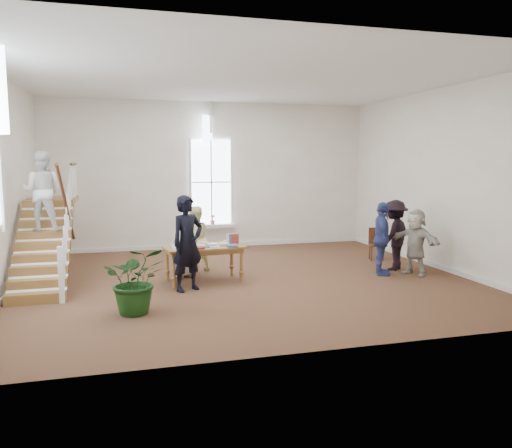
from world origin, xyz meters
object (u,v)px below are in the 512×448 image
object	(u,v)px
floor_plant	(136,280)
woman_cluster_b	(394,235)
woman_cluster_a	(382,239)
elderly_woman	(185,245)
woman_cluster_c	(415,242)
library_table	(204,250)
person_yellow	(195,239)
police_officer	(187,243)
side_chair	(376,242)

from	to	relation	value
floor_plant	woman_cluster_b	bearing A→B (deg)	17.80
woman_cluster_a	woman_cluster_b	distance (m)	0.75
elderly_woman	woman_cluster_c	size ratio (longest dim) A/B	0.96
library_table	person_yellow	bearing A→B (deg)	85.23
person_yellow	woman_cluster_b	world-z (taller)	woman_cluster_b
elderly_woman	woman_cluster_a	world-z (taller)	woman_cluster_a
library_table	floor_plant	distance (m)	2.52
woman_cluster_c	floor_plant	xyz separation A→B (m)	(-6.50, -1.38, -0.19)
person_yellow	woman_cluster_b	bearing A→B (deg)	139.59
police_officer	library_table	bearing A→B (deg)	28.82
police_officer	person_yellow	distance (m)	1.81
elderly_woman	police_officer	bearing A→B (deg)	74.03
woman_cluster_a	side_chair	size ratio (longest dim) A/B	1.99
elderly_woman	side_chair	distance (m)	5.39
library_table	side_chair	distance (m)	5.17
floor_plant	side_chair	distance (m)	7.31
person_yellow	woman_cluster_c	size ratio (longest dim) A/B	1.02
person_yellow	library_table	bearing A→B (deg)	64.09
elderly_woman	woman_cluster_a	xyz separation A→B (m)	(4.53, -1.01, 0.11)
elderly_woman	side_chair	bearing A→B (deg)	176.17
police_officer	side_chair	xyz separation A→B (m)	(5.43, 1.96, -0.52)
police_officer	floor_plant	bearing A→B (deg)	-156.07
police_officer	woman_cluster_b	xyz separation A→B (m)	(5.23, 0.69, -0.13)
library_table	person_yellow	world-z (taller)	person_yellow
woman_cluster_c	floor_plant	distance (m)	6.65
person_yellow	side_chair	bearing A→B (deg)	154.34
woman_cluster_c	side_chair	distance (m)	1.95
woman_cluster_c	floor_plant	world-z (taller)	woman_cluster_c
woman_cluster_b	floor_plant	distance (m)	6.65
person_yellow	woman_cluster_c	bearing A→B (deg)	133.11
woman_cluster_c	police_officer	bearing A→B (deg)	-110.52
floor_plant	police_officer	bearing A→B (deg)	50.89
side_chair	library_table	bearing A→B (deg)	-147.71
floor_plant	side_chair	bearing A→B (deg)	26.84
library_table	woman_cluster_b	distance (m)	4.80
library_table	woman_cluster_a	xyz separation A→B (m)	(4.19, -0.41, 0.14)
police_officer	elderly_woman	xyz separation A→B (m)	(0.10, 1.25, -0.24)
woman_cluster_b	person_yellow	bearing A→B (deg)	-47.06
woman_cluster_a	woman_cluster_c	bearing A→B (deg)	-82.50
library_table	woman_cluster_a	bearing A→B (deg)	-12.47
woman_cluster_a	person_yellow	bearing A→B (deg)	92.31
elderly_woman	floor_plant	distance (m)	2.86
woman_cluster_b	side_chair	size ratio (longest dim) A/B	2.00
woman_cluster_a	side_chair	world-z (taller)	woman_cluster_a
person_yellow	woman_cluster_b	distance (m)	4.95
person_yellow	woman_cluster_a	size ratio (longest dim) A/B	0.92
woman_cluster_b	woman_cluster_c	xyz separation A→B (m)	(0.18, -0.65, -0.08)
library_table	woman_cluster_c	world-z (taller)	woman_cluster_c
woman_cluster_b	floor_plant	xyz separation A→B (m)	(-6.33, -2.03, -0.27)
woman_cluster_c	side_chair	size ratio (longest dim) A/B	1.81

